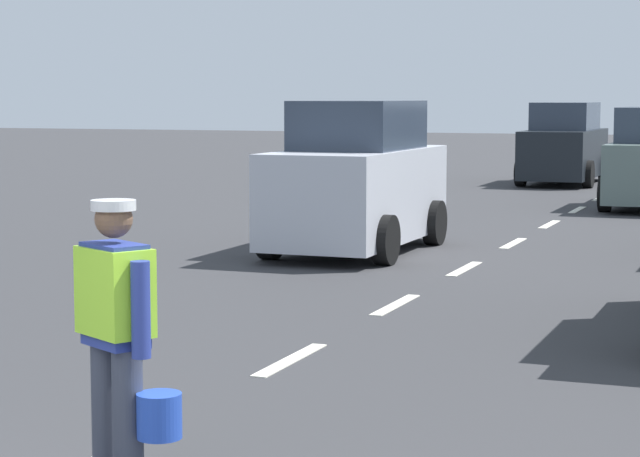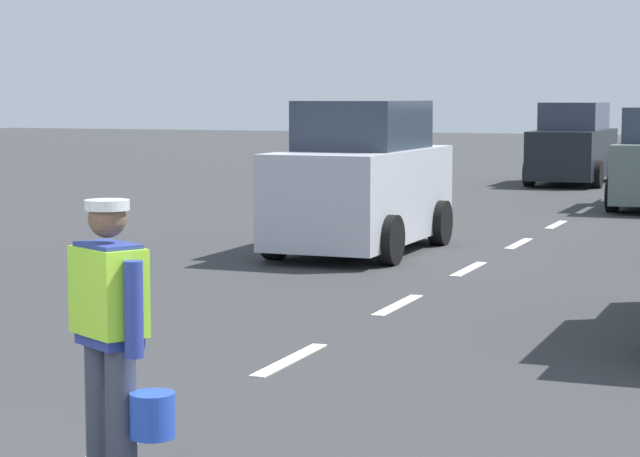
{
  "view_description": "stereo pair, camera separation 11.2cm",
  "coord_description": "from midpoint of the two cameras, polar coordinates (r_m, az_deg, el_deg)",
  "views": [
    {
      "loc": [
        3.97,
        -3.98,
        2.27
      ],
      "look_at": [
        0.1,
        6.14,
        1.1
      ],
      "focal_mm": 69.64,
      "sensor_mm": 36.0,
      "label": 1
    },
    {
      "loc": [
        4.08,
        -3.94,
        2.27
      ],
      "look_at": [
        0.1,
        6.14,
        1.1
      ],
      "focal_mm": 69.64,
      "sensor_mm": 36.0,
      "label": 2
    }
  ],
  "objects": [
    {
      "name": "ground_plane",
      "position": [
        25.39,
        11.73,
        0.89
      ],
      "size": [
        96.0,
        96.0,
        0.0
      ],
      "primitive_type": "plane",
      "color": "#333335"
    },
    {
      "name": "lane_center_line",
      "position": [
        29.52,
        13.04,
        1.59
      ],
      "size": [
        0.14,
        46.4,
        0.01
      ],
      "color": "silver",
      "rests_on": "ground"
    },
    {
      "name": "road_worker",
      "position": [
        7.29,
        -9.66,
        -4.51
      ],
      "size": [
        0.74,
        0.47,
        1.67
      ],
      "color": "#383D4C",
      "rests_on": "ground"
    },
    {
      "name": "car_oncoming_third",
      "position": [
        32.54,
        11.06,
        3.74
      ],
      "size": [
        1.89,
        4.25,
        2.08
      ],
      "color": "black",
      "rests_on": "ground"
    },
    {
      "name": "car_oncoming_lead",
      "position": [
        17.97,
        1.52,
        2.15
      ],
      "size": [
        1.9,
        3.91,
        2.19
      ],
      "color": "silver",
      "rests_on": "ground"
    }
  ]
}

